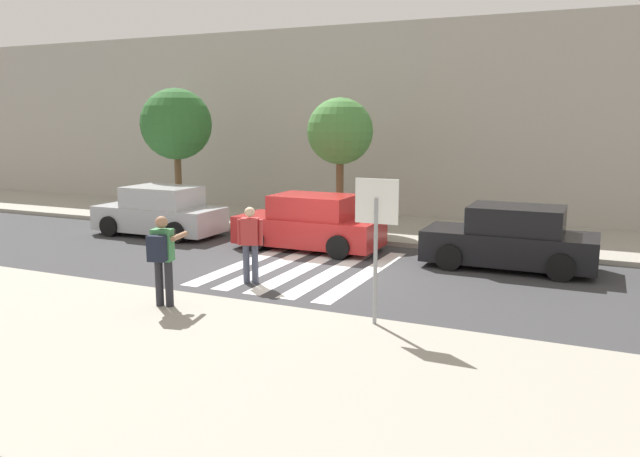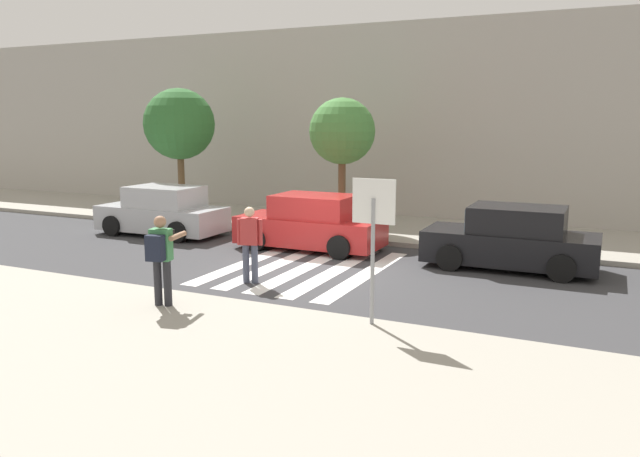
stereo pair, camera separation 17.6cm
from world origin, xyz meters
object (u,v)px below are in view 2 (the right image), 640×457
object	(u,v)px
parked_car_red	(311,224)
parked_car_black	(512,240)
parked_car_silver	(163,212)
pedestrian_crossing	(250,240)
stop_sign	(374,219)
street_tree_center	(342,132)
street_tree_west	(179,125)
photographer_with_backpack	(161,253)

from	to	relation	value
parked_car_red	parked_car_black	distance (m)	5.46
parked_car_silver	parked_car_red	xyz separation A→B (m)	(5.23, 0.00, 0.00)
pedestrian_crossing	stop_sign	bearing A→B (deg)	-27.57
parked_car_red	street_tree_center	distance (m)	3.76
parked_car_red	street_tree_west	xyz separation A→B (m)	(-6.42, 2.54, 2.71)
stop_sign	street_tree_center	size ratio (longest dim) A/B	0.61
stop_sign	photographer_with_backpack	distance (m)	4.10
stop_sign	parked_car_silver	size ratio (longest dim) A/B	0.61
photographer_with_backpack	pedestrian_crossing	world-z (taller)	photographer_with_backpack
pedestrian_crossing	parked_car_silver	world-z (taller)	pedestrian_crossing
street_tree_west	stop_sign	bearing A→B (deg)	-38.62
stop_sign	pedestrian_crossing	xyz separation A→B (m)	(-3.61, 1.88, -1.00)
photographer_with_backpack	parked_car_black	bearing A→B (deg)	50.00
pedestrian_crossing	photographer_with_backpack	bearing A→B (deg)	-97.75
parked_car_silver	parked_car_red	world-z (taller)	same
parked_car_silver	parked_car_black	distance (m)	10.69
parked_car_silver	parked_car_red	distance (m)	5.23
parked_car_silver	street_tree_center	world-z (taller)	street_tree_center
stop_sign	parked_car_red	world-z (taller)	stop_sign
parked_car_red	street_tree_west	size ratio (longest dim) A/B	0.90
stop_sign	parked_car_red	xyz separation A→B (m)	(-3.98, 5.77, -1.25)
parked_car_red	street_tree_center	world-z (taller)	street_tree_center
pedestrian_crossing	street_tree_west	size ratio (longest dim) A/B	0.38
parked_car_silver	street_tree_center	distance (m)	6.22
parked_car_black	parked_car_silver	bearing A→B (deg)	180.00
stop_sign	parked_car_red	bearing A→B (deg)	124.63
street_tree_west	street_tree_center	world-z (taller)	street_tree_west
parked_car_red	street_tree_center	bearing A→B (deg)	95.47
parked_car_black	street_tree_center	size ratio (longest dim) A/B	0.99
pedestrian_crossing	street_tree_west	bearing A→B (deg)	136.60
stop_sign	parked_car_silver	xyz separation A→B (m)	(-9.22, 5.77, -1.25)
stop_sign	street_tree_west	bearing A→B (deg)	141.38
stop_sign	street_tree_center	world-z (taller)	street_tree_center
street_tree_center	stop_sign	bearing A→B (deg)	-63.61
parked_car_black	street_tree_west	world-z (taller)	street_tree_west
photographer_with_backpack	parked_car_red	xyz separation A→B (m)	(-0.02, 6.48, -0.44)
street_tree_west	street_tree_center	bearing A→B (deg)	2.41
parked_car_silver	parked_car_black	bearing A→B (deg)	0.00
street_tree_center	pedestrian_crossing	bearing A→B (deg)	-84.50
pedestrian_crossing	parked_car_black	xyz separation A→B (m)	(5.08, 3.89, -0.25)
parked_car_black	photographer_with_backpack	bearing A→B (deg)	-130.00
photographer_with_backpack	street_tree_center	distance (m)	9.51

